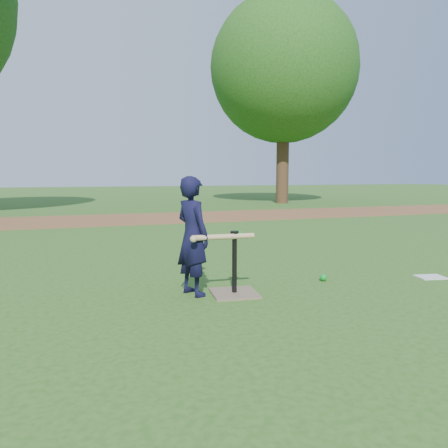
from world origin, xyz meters
name	(u,v)px	position (x,y,z in m)	size (l,w,h in m)	color
ground	(249,290)	(0.00, 0.00, 0.00)	(80.00, 80.00, 0.00)	#285116
dirt_strip	(138,219)	(0.00, 7.50, 0.01)	(24.00, 3.00, 0.01)	brown
child	(193,236)	(-0.57, 0.02, 0.57)	(0.41, 0.27, 1.13)	black
wiffle_ball_ground	(323,277)	(0.90, 0.06, 0.04)	(0.08, 0.08, 0.08)	#0C8D23
clipboard	(431,277)	(2.12, -0.20, 0.01)	(0.30, 0.23, 0.01)	silver
batting_tee	(234,283)	(-0.20, -0.11, 0.11)	(0.48, 0.48, 0.61)	#77604B
swing_action	(224,237)	(-0.31, -0.13, 0.57)	(0.63, 0.16, 0.08)	tan
tree_right	(284,69)	(6.50, 12.00, 5.29)	(5.80, 5.80, 8.21)	#382316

